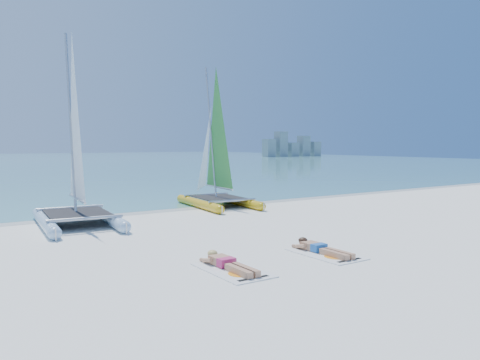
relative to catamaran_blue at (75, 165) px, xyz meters
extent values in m
plane|color=white|center=(3.75, -3.85, -1.95)|extent=(140.00, 140.00, 0.00)
cube|color=silver|center=(3.75, 1.65, -1.94)|extent=(140.00, 1.40, 0.01)
cube|color=#8D949B|center=(51.75, 58.15, -0.20)|extent=(2.00, 2.00, 3.50)
cube|color=#8D949B|center=(54.75, 58.15, 0.55)|extent=(2.00, 2.00, 5.00)
cube|color=#8D949B|center=(57.75, 58.15, -0.55)|extent=(2.00, 2.00, 2.80)
cube|color=#8D949B|center=(60.75, 58.15, 0.15)|extent=(2.00, 2.00, 4.20)
cube|color=#8D949B|center=(63.75, 58.15, -0.45)|extent=(2.00, 2.00, 3.00)
cylinder|color=silver|center=(-0.96, -0.02, -1.76)|extent=(0.72, 4.31, 0.38)
cone|color=silver|center=(-0.77, 2.34, -1.76)|extent=(0.40, 0.58, 0.36)
cylinder|color=silver|center=(0.95, -0.17, -1.76)|extent=(0.72, 4.31, 0.38)
cone|color=silver|center=(1.14, 2.18, -1.76)|extent=(0.40, 0.58, 0.36)
cube|color=black|center=(-0.01, -0.10, -1.54)|extent=(2.03, 2.50, 0.03)
cylinder|color=#B4B6BB|center=(0.05, 0.67, 1.41)|extent=(0.18, 1.13, 5.91)
cylinder|color=gold|center=(5.19, 1.34, -1.77)|extent=(0.72, 4.03, 0.35)
cone|color=gold|center=(5.39, 3.54, -1.77)|extent=(0.38, 0.54, 0.34)
cylinder|color=gold|center=(6.98, 1.18, -1.77)|extent=(0.72, 4.03, 0.35)
cone|color=gold|center=(7.18, 3.38, -1.77)|extent=(0.38, 0.54, 0.34)
cube|color=black|center=(6.08, 1.26, -1.57)|extent=(1.92, 2.36, 0.03)
cylinder|color=#B4B6BB|center=(6.15, 1.97, 1.19)|extent=(0.18, 1.06, 5.53)
cube|color=white|center=(1.25, -7.37, -1.94)|extent=(1.00, 1.85, 0.02)
cube|color=tan|center=(1.25, -6.94, -1.83)|extent=(0.36, 0.55, 0.17)
cube|color=#CB2F69|center=(1.25, -7.14, -1.82)|extent=(0.37, 0.22, 0.17)
cube|color=tan|center=(1.25, -7.74, -1.86)|extent=(0.31, 0.85, 0.13)
sphere|color=tan|center=(1.25, -6.57, -1.79)|extent=(0.21, 0.21, 0.21)
ellipsoid|color=#D7B965|center=(1.25, -6.56, -1.75)|extent=(0.22, 0.24, 0.15)
cube|color=white|center=(3.84, -7.41, -1.94)|extent=(1.00, 1.85, 0.02)
cube|color=tan|center=(3.84, -6.98, -1.83)|extent=(0.36, 0.55, 0.17)
cube|color=blue|center=(3.84, -7.18, -1.82)|extent=(0.37, 0.22, 0.17)
cube|color=tan|center=(3.84, -7.78, -1.86)|extent=(0.31, 0.85, 0.13)
sphere|color=tan|center=(3.84, -6.61, -1.79)|extent=(0.21, 0.21, 0.21)
ellipsoid|color=#321E12|center=(3.84, -6.60, -1.75)|extent=(0.22, 0.24, 0.15)
camera|label=1|loc=(-3.86, -15.36, 0.67)|focal=35.00mm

